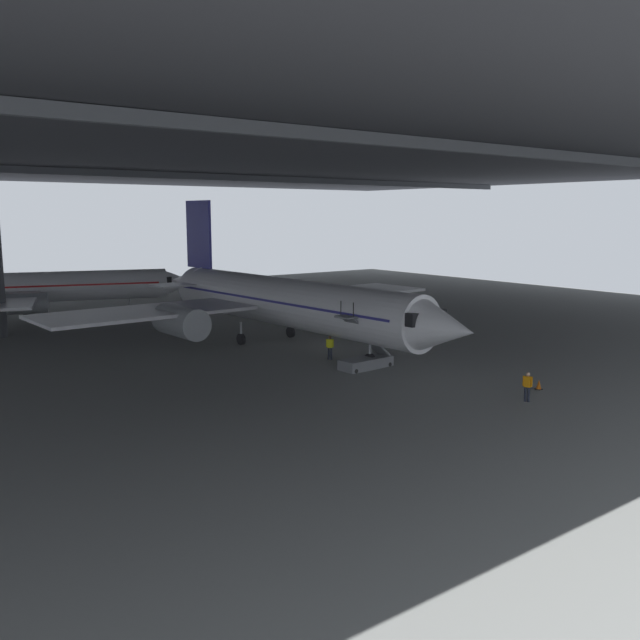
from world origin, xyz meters
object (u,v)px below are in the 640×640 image
(airplane_distant, at_px, (44,287))
(airplane_main, at_px, (282,302))
(crew_worker_near_nose, at_px, (527,385))
(traffic_cone_orange, at_px, (539,385))
(boarding_stairs, at_px, (365,358))
(crew_worker_by_stairs, at_px, (330,346))

(airplane_distant, bearing_deg, airplane_main, -66.65)
(airplane_main, xyz_separation_m, airplane_distant, (-11.19, 25.92, -0.36))
(crew_worker_near_nose, relative_size, traffic_cone_orange, 2.78)
(airplane_main, xyz_separation_m, traffic_cone_orange, (4.58, -20.61, -3.17))
(airplane_main, distance_m, boarding_stairs, 10.59)
(crew_worker_by_stairs, bearing_deg, airplane_distant, 108.54)
(boarding_stairs, relative_size, crew_worker_by_stairs, 2.73)
(boarding_stairs, height_order, crew_worker_near_nose, boarding_stairs)
(crew_worker_by_stairs, distance_m, airplane_distant, 34.39)
(traffic_cone_orange, bearing_deg, boarding_stairs, 114.10)
(airplane_main, height_order, boarding_stairs, airplane_main)
(airplane_main, distance_m, crew_worker_by_stairs, 7.08)
(boarding_stairs, bearing_deg, airplane_distant, 107.11)
(airplane_main, relative_size, boarding_stairs, 7.89)
(crew_worker_near_nose, bearing_deg, crew_worker_by_stairs, 97.78)
(crew_worker_by_stairs, xyz_separation_m, airplane_distant, (-10.91, 32.54, 2.12))
(airplane_main, distance_m, traffic_cone_orange, 21.35)
(crew_worker_by_stairs, distance_m, traffic_cone_orange, 14.83)
(airplane_main, distance_m, crew_worker_near_nose, 22.02)
(crew_worker_by_stairs, height_order, airplane_distant, airplane_distant)
(boarding_stairs, xyz_separation_m, traffic_cone_orange, (4.64, -10.38, -0.44))
(crew_worker_by_stairs, bearing_deg, airplane_main, 87.59)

